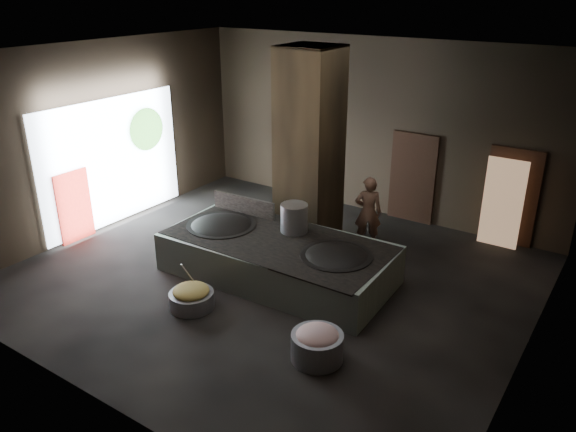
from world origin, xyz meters
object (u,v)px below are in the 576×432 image
Objects in this scene: wok_left at (221,228)px; meat_basin at (317,347)px; wok_right at (336,259)px; veg_basin at (192,300)px; stock_pot at (294,218)px; hearth_platform at (277,258)px; cook at (368,212)px.

meat_basin is (3.59, -1.90, -0.52)m from wok_left.
veg_basin is at bearing -135.47° from wok_right.
wok_right is (2.80, 0.10, 0.00)m from wok_left.
wok_left is 2.42× the size of stock_pot.
hearth_platform is 5.50× the size of meat_basin.
cook reaches higher than veg_basin.
wok_left reaches higher than hearth_platform.
meat_basin is at bearing -44.47° from hearth_platform.
cook is 1.99× the size of veg_basin.
meat_basin is at bearing -68.36° from wok_right.
cook is (0.89, 2.35, 0.43)m from hearth_platform.
hearth_platform is at bearing -95.19° from stock_pot.
veg_basin is at bearing -66.65° from wok_left.
stock_pot is at bearing 82.63° from hearth_platform.
wok_right is 1.44m from stock_pot.
stock_pot is 0.73× the size of veg_basin.
stock_pot is at bearing 36.67° from cook.
veg_basin is at bearing -110.82° from hearth_platform.
stock_pot is at bearing 21.80° from wok_left.
cook is at bearing 106.29° from meat_basin.
stock_pot reaches higher than wok_left.
meat_basin is at bearing -27.87° from wok_left.
hearth_platform is at bearing 40.91° from cook.
cook is at bearing 45.83° from wok_left.
wok_right is at bearing 72.92° from cook.
wok_right is 2.35m from cook.
wok_right reaches higher than meat_basin.
wok_left is at bearing -158.20° from stock_pot.
wok_right is 2.21m from meat_basin.
veg_basin is at bearing 179.24° from meat_basin.
meat_basin is (0.79, -2.00, -0.52)m from wok_right.
wok_left is 2.11m from veg_basin.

